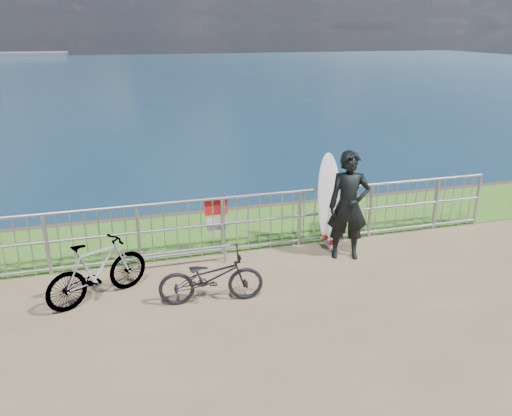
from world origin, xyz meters
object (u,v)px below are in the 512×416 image
object	(u,v)px
surfboard	(329,205)
bicycle_far	(97,270)
bicycle_near	(211,277)
surfer	(348,206)

from	to	relation	value
surfboard	bicycle_far	xyz separation A→B (m)	(-4.22, -0.92, -0.34)
surfboard	bicycle_near	distance (m)	2.98
surfer	surfboard	size ratio (longest dim) A/B	1.10
bicycle_far	surfer	bearing A→B (deg)	-112.80
surfer	bicycle_near	size ratio (longest dim) A/B	1.25
bicycle_far	bicycle_near	bearing A→B (deg)	-135.86
surfer	surfboard	world-z (taller)	surfer
surfer	surfboard	xyz separation A→B (m)	(-0.11, 0.56, -0.16)
bicycle_near	bicycle_far	bearing A→B (deg)	78.02
surfboard	bicycle_far	distance (m)	4.33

